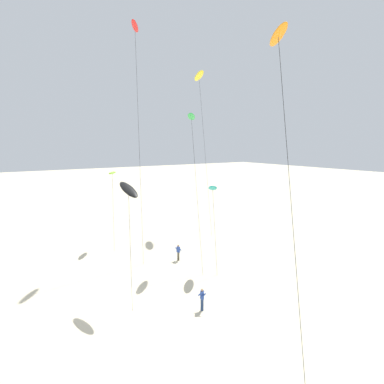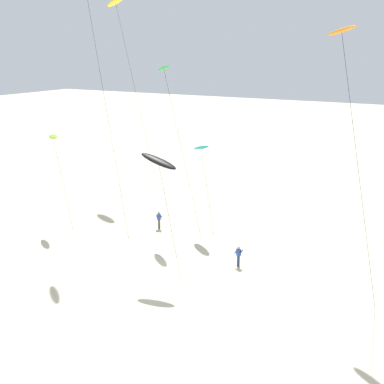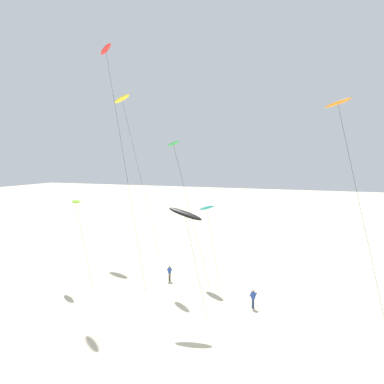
% 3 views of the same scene
% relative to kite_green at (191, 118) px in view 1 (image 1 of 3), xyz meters
% --- Properties ---
extents(ground_plane, '(260.00, 260.00, 0.00)m').
position_rel_kite_green_xyz_m(ground_plane, '(5.73, -10.56, -14.52)').
color(ground_plane, beige).
extents(kite_green, '(6.05, 2.96, 15.07)m').
position_rel_kite_green_xyz_m(kite_green, '(0.00, 0.00, 0.00)').
color(kite_green, green).
rests_on(kite_green, ground).
extents(kite_black, '(3.87, 1.37, 9.21)m').
position_rel_kite_green_xyz_m(kite_black, '(4.97, -9.00, -5.98)').
color(kite_black, black).
rests_on(kite_black, ground).
extents(kite_lime, '(3.63, 1.91, 8.82)m').
position_rel_kite_green_xyz_m(kite_lime, '(-8.90, -5.25, -6.01)').
color(kite_lime, '#8CD833').
rests_on(kite_lime, ground).
extents(kite_red, '(6.72, 3.12, 24.83)m').
position_rel_kite_green_xyz_m(kite_red, '(-6.19, -3.14, 9.40)').
color(kite_red, red).
rests_on(kite_red, ground).
extents(kite_teal, '(2.96, 2.09, 8.35)m').
position_rel_kite_green_xyz_m(kite_teal, '(3.84, -0.13, -6.69)').
color(kite_teal, teal).
rests_on(kite_teal, ground).
extents(kite_yellow, '(8.75, 3.72, 22.17)m').
position_rel_kite_green_xyz_m(kite_yellow, '(-11.95, 9.13, 6.86)').
color(kite_yellow, yellow).
rests_on(kite_yellow, ground).
extents(kite_orange, '(5.16, 2.41, 17.73)m').
position_rel_kite_green_xyz_m(kite_orange, '(16.41, -5.61, 2.57)').
color(kite_orange, orange).
rests_on(kite_orange, ground).
extents(kite_flyer_nearest, '(0.69, 0.67, 1.67)m').
position_rel_kite_green_xyz_m(kite_flyer_nearest, '(0.25, -1.79, -13.62)').
color(kite_flyer_nearest, '#4C4738').
rests_on(kite_flyer_nearest, ground).
extents(kite_flyer_middle, '(0.66, 0.64, 1.67)m').
position_rel_kite_green_xyz_m(kite_flyer_middle, '(10.01, -5.64, -13.62)').
color(kite_flyer_middle, navy).
rests_on(kite_flyer_middle, ground).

